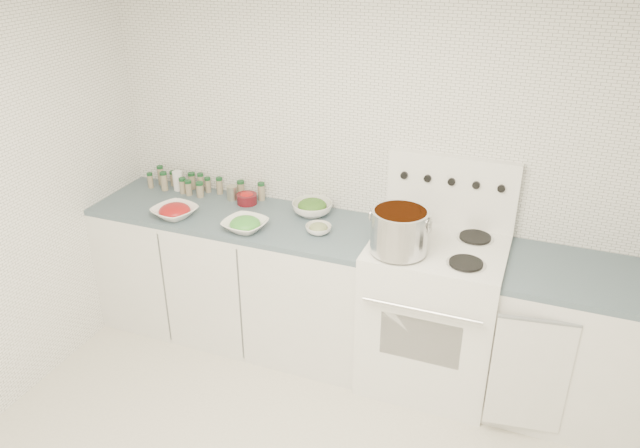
{
  "coord_description": "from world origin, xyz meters",
  "views": [
    {
      "loc": [
        0.97,
        -1.95,
        2.6
      ],
      "look_at": [
        -0.22,
        1.14,
        0.96
      ],
      "focal_mm": 35.0,
      "sensor_mm": 36.0,
      "label": 1
    }
  ],
  "objects_px": {
    "stock_pot": "(400,229)",
    "bowl_tomato": "(175,211)",
    "stove": "(433,309)",
    "bowl_snowpea": "(245,224)"
  },
  "relations": [
    {
      "from": "stove",
      "to": "bowl_snowpea",
      "type": "bearing_deg",
      "value": -171.23
    },
    {
      "from": "bowl_tomato",
      "to": "bowl_snowpea",
      "type": "distance_m",
      "value": 0.5
    },
    {
      "from": "stove",
      "to": "bowl_tomato",
      "type": "xyz_separation_m",
      "value": [
        -1.63,
        -0.17,
        0.44
      ]
    },
    {
      "from": "stock_pot",
      "to": "bowl_tomato",
      "type": "bearing_deg",
      "value": 179.8
    },
    {
      "from": "stock_pot",
      "to": "bowl_tomato",
      "type": "relative_size",
      "value": 1.05
    },
    {
      "from": "stock_pot",
      "to": "bowl_snowpea",
      "type": "relative_size",
      "value": 1.16
    },
    {
      "from": "stock_pot",
      "to": "bowl_tomato",
      "type": "distance_m",
      "value": 1.45
    },
    {
      "from": "stove",
      "to": "bowl_tomato",
      "type": "bearing_deg",
      "value": -174.02
    },
    {
      "from": "stock_pot",
      "to": "bowl_tomato",
      "type": "xyz_separation_m",
      "value": [
        -1.44,
        0.01,
        -0.14
      ]
    },
    {
      "from": "stove",
      "to": "stock_pot",
      "type": "height_order",
      "value": "stove"
    }
  ]
}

